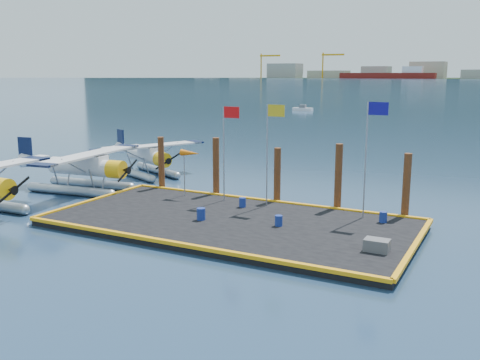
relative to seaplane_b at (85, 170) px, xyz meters
The scene contains 19 objects.
ground 13.87m from the seaplane_b, 12.44° to the right, with size 4000.00×4000.00×0.00m, color #192C4D.
dock 13.85m from the seaplane_b, 12.44° to the right, with size 20.00×10.00×0.40m, color black.
dock_bumpers 13.82m from the seaplane_b, 12.44° to the right, with size 20.25×10.25×0.18m, color orange, non-canonical shape.
seaplane_b is the anchor object (origin of this frame).
seaplane_c 7.00m from the seaplane_b, 87.90° to the left, with size 9.07×9.51×3.49m.
drum_2 16.66m from the seaplane_b, 10.07° to the right, with size 0.41×0.41×0.58m, color navy.
drum_3 12.68m from the seaplane_b, 17.46° to the right, with size 0.48×0.48×0.67m, color navy.
drum_4 21.20m from the seaplane_b, ahead, with size 0.42×0.42×0.60m, color navy.
drum_5 12.81m from the seaplane_b, ahead, with size 0.41×0.41×0.58m, color navy.
crate 22.53m from the seaplane_b, 11.86° to the right, with size 1.13×0.75×0.57m, color #515256.
flagpole_red 11.53m from the seaplane_b, ahead, with size 1.14×0.08×6.00m.
flagpole_yellow 14.47m from the seaplane_b, ahead, with size 1.14×0.08×6.20m.
flagpole_blue 20.40m from the seaplane_b, ahead, with size 1.14×0.08×6.50m.
windsock 8.62m from the seaplane_b, ahead, with size 1.40×0.44×3.12m.
piling_0 5.53m from the seaplane_b, 26.16° to the left, with size 0.44×0.44×4.00m, color #462814.
piling_1 9.77m from the seaplane_b, 14.44° to the left, with size 0.44×0.44×4.20m, color #462814.
piling_2 14.17m from the seaplane_b, ahead, with size 0.44×0.44×3.80m, color #462814.
piling_3 18.12m from the seaplane_b, ahead, with size 0.44×0.44×4.30m, color #462814.
piling_4 22.09m from the seaplane_b, ahead, with size 0.44×0.44×4.00m, color #462814.
Camera 1 is at (13.79, -25.33, 8.42)m, focal length 40.00 mm.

